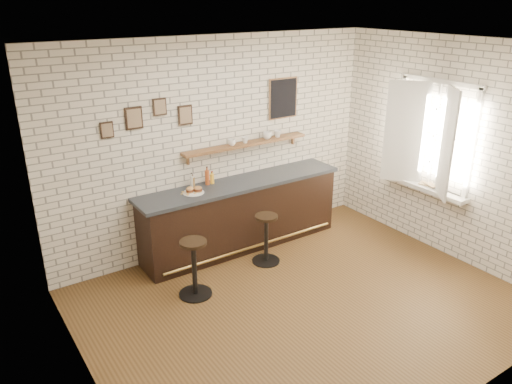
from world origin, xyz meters
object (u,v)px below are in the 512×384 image
shelf_cup_a (232,142)px  shelf_cup_c (267,135)px  bitters_bottle_amber (207,177)px  shelf_cup_d (278,134)px  ciabatta_sandwich (194,189)px  condiment_bottle_yellow (212,178)px  bar_stool_left (194,266)px  book_lower (425,186)px  sandwich_plate (193,193)px  bar_counter (242,214)px  bitters_bottle_brown (193,182)px  bar_stool_right (266,237)px  book_upper (427,185)px  shelf_cup_b (245,140)px  bitters_bottle_white (192,182)px

shelf_cup_a → shelf_cup_c: bearing=-9.3°
bitters_bottle_amber → shelf_cup_d: shelf_cup_d is taller
ciabatta_sandwich → condiment_bottle_yellow: condiment_bottle_yellow is taller
ciabatta_sandwich → shelf_cup_c: 1.44m
ciabatta_sandwich → shelf_cup_c: (1.33, 0.21, 0.49)m
bitters_bottle_amber → bar_stool_left: (-0.73, -0.95, -0.72)m
ciabatta_sandwich → bitters_bottle_amber: bearing=30.6°
ciabatta_sandwich → shelf_cup_a: bearing=16.0°
shelf_cup_c → book_lower: shelf_cup_c is taller
sandwich_plate → book_lower: bearing=-25.7°
bar_counter → shelf_cup_d: 1.32m
bitters_bottle_brown → bar_stool_right: 1.25m
shelf_cup_d → book_upper: shelf_cup_d is taller
bar_stool_left → shelf_cup_d: 2.47m
bar_counter → bar_stool_right: 0.60m
sandwich_plate → condiment_bottle_yellow: bearing=24.6°
sandwich_plate → shelf_cup_c: bearing=8.8°
condiment_bottle_yellow → shelf_cup_c: shelf_cup_c is taller
shelf_cup_b → bar_stool_right: bearing=-152.1°
book_upper → shelf_cup_a: bearing=159.5°
bitters_bottle_brown → bitters_bottle_white: (-0.01, 0.00, 0.01)m
bitters_bottle_brown → bar_stool_left: 1.28m
shelf_cup_b → book_upper: bearing=-89.5°
shelf_cup_a → shelf_cup_d: bearing=-9.3°
bitters_bottle_white → shelf_cup_d: (1.46, 0.03, 0.45)m
bitters_bottle_amber → shelf_cup_d: 1.30m
ciabatta_sandwich → bar_stool_right: bearing=-36.9°
bar_counter → bar_stool_left: size_ratio=4.18×
condiment_bottle_yellow → shelf_cup_a: shelf_cup_a is taller
bitters_bottle_amber → book_lower: bitters_bottle_amber is taller
bitters_bottle_white → bitters_bottle_amber: 0.24m
bar_counter → shelf_cup_d: shelf_cup_d is taller
sandwich_plate → book_upper: bearing=-26.2°
bar_counter → ciabatta_sandwich: bearing=-179.5°
shelf_cup_d → book_lower: (1.43, -1.63, -0.61)m
bar_counter → bar_stool_left: bearing=-146.3°
ciabatta_sandwich → shelf_cup_b: shelf_cup_b is taller
bitters_bottle_amber → condiment_bottle_yellow: bearing=0.0°
ciabatta_sandwich → bitters_bottle_amber: size_ratio=0.92×
shelf_cup_c → book_lower: bearing=-141.8°
condiment_bottle_yellow → shelf_cup_b: bearing=3.0°
shelf_cup_d → book_lower: size_ratio=0.52×
shelf_cup_b → book_upper: size_ratio=0.44×
bar_stool_right → book_upper: bearing=-21.9°
bitters_bottle_white → shelf_cup_a: 0.80m
sandwich_plate → ciabatta_sandwich: (0.01, 0.00, 0.04)m
shelf_cup_a → bar_counter: bearing=-92.9°
bitters_bottle_brown → bitters_bottle_white: bitters_bottle_white is taller
bitters_bottle_brown → shelf_cup_c: shelf_cup_c is taller
bitters_bottle_white → sandwich_plate: bearing=-112.4°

